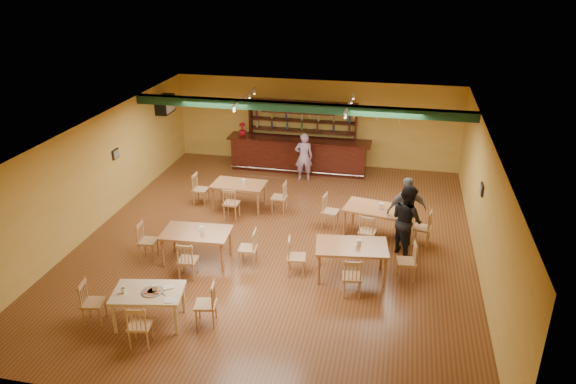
% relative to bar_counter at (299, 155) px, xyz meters
% --- Properties ---
extents(floor, '(12.00, 12.00, 0.00)m').
position_rel_bar_counter_xyz_m(floor, '(0.44, -5.15, -0.56)').
color(floor, brown).
rests_on(floor, ground).
extents(ceiling_beam, '(10.00, 0.30, 0.25)m').
position_rel_bar_counter_xyz_m(ceiling_beam, '(0.44, -2.35, 2.31)').
color(ceiling_beam, '#10321B').
rests_on(ceiling_beam, ceiling).
extents(track_rail_left, '(0.05, 2.50, 0.05)m').
position_rel_bar_counter_xyz_m(track_rail_left, '(-1.36, -1.75, 2.38)').
color(track_rail_left, silver).
rests_on(track_rail_left, ceiling).
extents(track_rail_right, '(0.05, 2.50, 0.05)m').
position_rel_bar_counter_xyz_m(track_rail_right, '(1.84, -1.75, 2.38)').
color(track_rail_right, silver).
rests_on(track_rail_right, ceiling).
extents(ac_unit, '(0.34, 0.70, 0.48)m').
position_rel_bar_counter_xyz_m(ac_unit, '(-4.36, -0.95, 1.79)').
color(ac_unit, silver).
rests_on(ac_unit, wall_left).
extents(picture_left, '(0.04, 0.34, 0.28)m').
position_rel_bar_counter_xyz_m(picture_left, '(-4.53, -4.15, 1.14)').
color(picture_left, black).
rests_on(picture_left, wall_left).
extents(picture_right, '(0.04, 0.34, 0.28)m').
position_rel_bar_counter_xyz_m(picture_right, '(5.41, -4.65, 1.14)').
color(picture_right, black).
rests_on(picture_right, wall_right).
extents(bar_counter, '(4.91, 0.85, 1.13)m').
position_rel_bar_counter_xyz_m(bar_counter, '(0.00, 0.00, 0.00)').
color(bar_counter, black).
rests_on(bar_counter, ground).
extents(back_bar_hutch, '(3.80, 0.40, 2.28)m').
position_rel_bar_counter_xyz_m(back_bar_hutch, '(0.00, 0.63, 0.57)').
color(back_bar_hutch, black).
rests_on(back_bar_hutch, ground).
extents(poinsettia, '(0.32, 0.32, 0.45)m').
position_rel_bar_counter_xyz_m(poinsettia, '(-2.01, 0.00, 0.79)').
color(poinsettia, '#B3101F').
rests_on(poinsettia, bar_counter).
extents(dining_table_a, '(1.56, 0.96, 0.77)m').
position_rel_bar_counter_xyz_m(dining_table_a, '(-1.13, -3.38, -0.18)').
color(dining_table_a, '#996236').
rests_on(dining_table_a, ground).
extents(dining_table_b, '(1.75, 1.24, 0.80)m').
position_rel_bar_counter_xyz_m(dining_table_b, '(2.90, -4.29, -0.17)').
color(dining_table_b, '#996236').
rests_on(dining_table_b, ground).
extents(dining_table_c, '(1.68, 1.07, 0.81)m').
position_rel_bar_counter_xyz_m(dining_table_c, '(-1.24, -6.58, -0.16)').
color(dining_table_c, '#996236').
rests_on(dining_table_c, ground).
extents(dining_table_d, '(1.75, 1.19, 0.82)m').
position_rel_bar_counter_xyz_m(dining_table_d, '(2.49, -6.49, -0.16)').
color(dining_table_d, '#996236').
rests_on(dining_table_d, ground).
extents(near_table, '(1.53, 1.13, 0.74)m').
position_rel_bar_counter_xyz_m(near_table, '(-1.31, -9.09, -0.19)').
color(near_table, beige).
rests_on(near_table, ground).
extents(pizza_tray, '(0.54, 0.54, 0.01)m').
position_rel_bar_counter_xyz_m(pizza_tray, '(-1.21, -9.09, 0.18)').
color(pizza_tray, silver).
rests_on(pizza_tray, near_table).
extents(parmesan_shaker, '(0.09, 0.09, 0.11)m').
position_rel_bar_counter_xyz_m(parmesan_shaker, '(-1.76, -9.23, 0.23)').
color(parmesan_shaker, '#EAE5C6').
rests_on(parmesan_shaker, near_table).
extents(napkin_stack, '(0.25, 0.24, 0.03)m').
position_rel_bar_counter_xyz_m(napkin_stack, '(-0.97, -8.89, 0.19)').
color(napkin_stack, white).
rests_on(napkin_stack, near_table).
extents(pizza_server, '(0.31, 0.27, 0.00)m').
position_rel_bar_counter_xyz_m(pizza_server, '(-1.07, -9.04, 0.19)').
color(pizza_server, silver).
rests_on(pizza_server, pizza_tray).
extents(side_plate, '(0.26, 0.26, 0.01)m').
position_rel_bar_counter_xyz_m(side_plate, '(-0.77, -9.28, 0.18)').
color(side_plate, white).
rests_on(side_plate, near_table).
extents(patron_bar, '(0.66, 0.50, 1.61)m').
position_rel_bar_counter_xyz_m(patron_bar, '(0.33, -0.83, 0.24)').
color(patron_bar, '#8F53B5').
rests_on(patron_bar, ground).
extents(patron_right_a, '(1.08, 1.12, 1.83)m').
position_rel_bar_counter_xyz_m(patron_right_a, '(3.70, -5.09, 0.35)').
color(patron_right_a, black).
rests_on(patron_right_a, ground).
extents(patron_right_b, '(1.13, 0.76, 1.79)m').
position_rel_bar_counter_xyz_m(patron_right_b, '(3.69, -4.49, 0.33)').
color(patron_right_b, slate).
rests_on(patron_right_b, ground).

